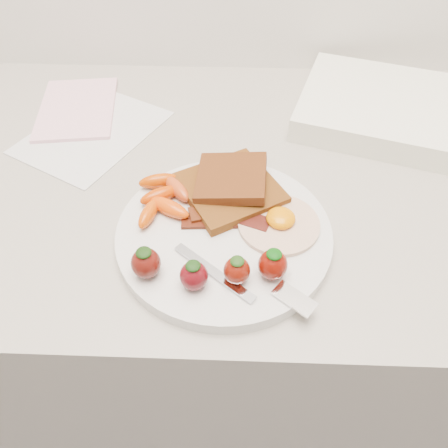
{
  "coord_description": "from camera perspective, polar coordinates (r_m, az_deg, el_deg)",
  "views": [
    {
      "loc": [
        0.02,
        1.2,
        1.33
      ],
      "look_at": [
        0.01,
        1.56,
        0.93
      ],
      "focal_mm": 35.0,
      "sensor_mm": 36.0,
      "label": 1
    }
  ],
  "objects": [
    {
      "name": "appliance",
      "position": [
        0.79,
        20.83,
        13.83
      ],
      "size": [
        0.34,
        0.3,
        0.04
      ],
      "primitive_type": "cube",
      "rotation": [
        0.0,
        0.0,
        -0.3
      ],
      "color": "white",
      "rests_on": "counter"
    },
    {
      "name": "toast_lower",
      "position": [
        0.58,
        0.81,
        4.57
      ],
      "size": [
        0.16,
        0.16,
        0.01
      ],
      "primitive_type": "cube",
      "rotation": [
        0.0,
        0.0,
        0.53
      ],
      "color": "#4A1705",
      "rests_on": "plate"
    },
    {
      "name": "plate",
      "position": [
        0.55,
        -0.0,
        -1.32
      ],
      "size": [
        0.27,
        0.27,
        0.02
      ],
      "primitive_type": "cylinder",
      "color": "silver",
      "rests_on": "counter"
    },
    {
      "name": "counter",
      "position": [
        1.01,
        -0.17,
        -12.49
      ],
      "size": [
        2.0,
        0.6,
        0.9
      ],
      "primitive_type": "cube",
      "color": "gray",
      "rests_on": "ground"
    },
    {
      "name": "fried_egg",
      "position": [
        0.55,
        7.23,
        0.23
      ],
      "size": [
        0.13,
        0.13,
        0.02
      ],
      "color": "white",
      "rests_on": "plate"
    },
    {
      "name": "baby_carrots",
      "position": [
        0.58,
        -7.92,
        3.52
      ],
      "size": [
        0.08,
        0.1,
        0.02
      ],
      "color": "#B73600",
      "rests_on": "plate"
    },
    {
      "name": "strawberries",
      "position": [
        0.48,
        -1.75,
        -5.71
      ],
      "size": [
        0.17,
        0.05,
        0.04
      ],
      "color": "#4E0F0A",
      "rests_on": "plate"
    },
    {
      "name": "notepad",
      "position": [
        0.81,
        -18.63,
        14.16
      ],
      "size": [
        0.15,
        0.2,
        0.01
      ],
      "primitive_type": "cube",
      "rotation": [
        0.0,
        0.0,
        0.13
      ],
      "color": "#F2B6C7",
      "rests_on": "paper_sheet"
    },
    {
      "name": "fork",
      "position": [
        0.49,
        3.36,
        -7.81
      ],
      "size": [
        0.16,
        0.1,
        0.0
      ],
      "color": "#B9BCC7",
      "rests_on": "plate"
    },
    {
      "name": "toast_upper",
      "position": [
        0.58,
        0.97,
        6.03
      ],
      "size": [
        0.1,
        0.1,
        0.02
      ],
      "primitive_type": "cube",
      "rotation": [
        0.0,
        -0.1,
        -0.06
      ],
      "color": "black",
      "rests_on": "toast_lower"
    },
    {
      "name": "paper_sheet",
      "position": [
        0.75,
        -16.71,
        11.43
      ],
      "size": [
        0.25,
        0.27,
        0.0
      ],
      "primitive_type": "cube",
      "rotation": [
        0.0,
        0.0,
        -0.49
      ],
      "color": "silver",
      "rests_on": "counter"
    },
    {
      "name": "bacon_strips",
      "position": [
        0.56,
        0.35,
        1.23
      ],
      "size": [
        0.12,
        0.07,
        0.01
      ],
      "color": "#310802",
      "rests_on": "plate"
    }
  ]
}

